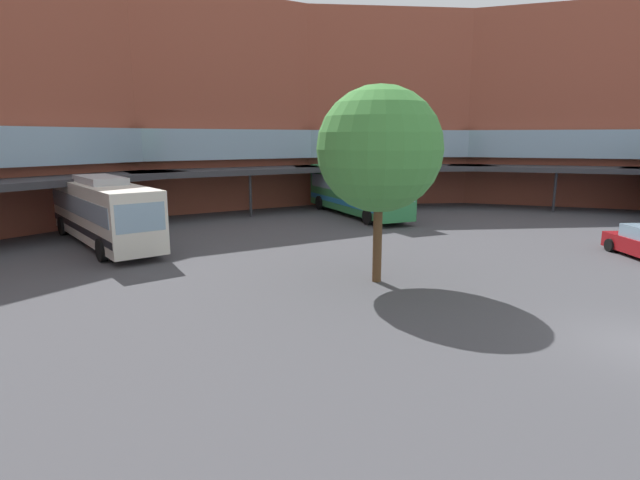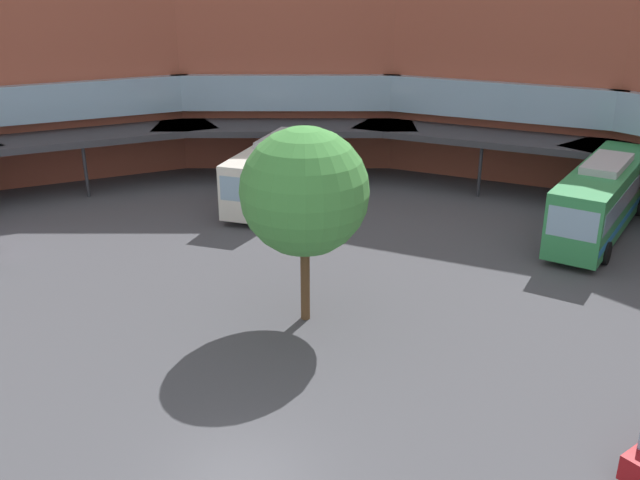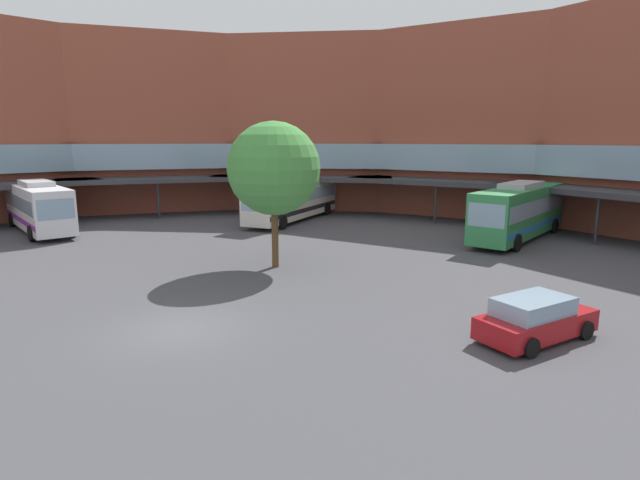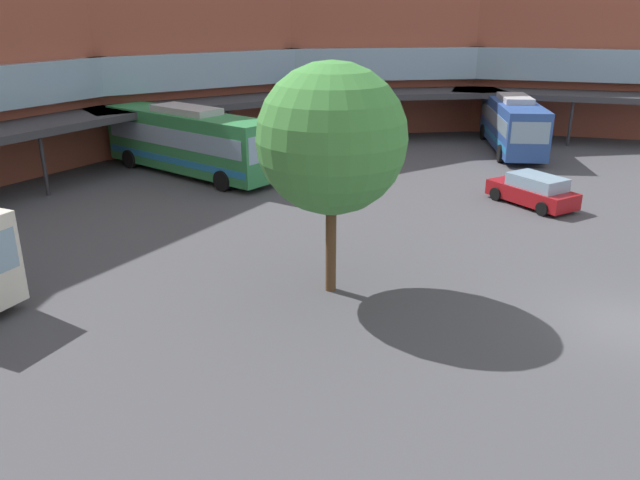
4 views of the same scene
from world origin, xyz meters
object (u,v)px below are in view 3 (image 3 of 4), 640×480
Objects in this scene: bus_0 at (519,211)px; bus_1 at (293,199)px; parked_car at (535,319)px; plaza_tree at (274,169)px; bus_3 at (39,206)px.

bus_0 is 17.83m from bus_1.
bus_1 is 27.75m from parked_car.
plaza_tree is at bearing -24.91° from bus_0.
bus_0 reaches higher than bus_1.
bus_3 reaches higher than bus_1.
bus_3 is at bearing 169.08° from plaza_tree.
plaza_tree is at bearing 24.32° from bus_1.
plaza_tree is (20.79, -4.01, 3.33)m from bus_3.
bus_3 is at bearing 112.57° from parked_car.
bus_1 is (-17.65, 2.51, -0.11)m from bus_0.
parked_car is 0.59× the size of plaza_tree.
bus_1 is at bearing 79.30° from parked_car.
bus_1 is 2.74× the size of parked_car.
bus_1 is 19.20m from bus_3.
bus_1 reaches higher than parked_car.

